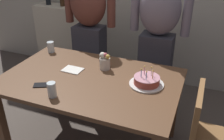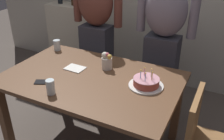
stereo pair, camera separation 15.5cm
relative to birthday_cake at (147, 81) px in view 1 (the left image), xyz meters
The scene contains 11 objects.
dining_table 0.49m from the birthday_cake, behind, with size 1.50×0.96×0.74m.
birthday_cake is the anchor object (origin of this frame).
water_glass_near 0.74m from the birthday_cake, 145.01° to the right, with size 0.07×0.07×0.12m, color silver.
water_glass_far 1.13m from the birthday_cake, 165.61° to the left, with size 0.07×0.07×0.11m, color silver.
cell_phone 0.84m from the birthday_cake, 157.52° to the right, with size 0.14×0.07×0.01m, color black.
napkin_stack 0.68m from the birthday_cake, behind, with size 0.17×0.13×0.01m, color white.
flower_vase 0.45m from the birthday_cake, 162.53° to the left, with size 0.10×0.10×0.16m.
person_man_bearded 1.13m from the birthday_cake, 140.39° to the left, with size 0.61×0.27×1.66m.
person_woman_cardigan 0.73m from the birthday_cake, 96.46° to the left, with size 0.61×0.27×1.66m.
dining_chair 0.60m from the birthday_cake, 18.13° to the right, with size 0.42×0.42×0.87m.
shelf_cabinet 2.01m from the birthday_cake, 140.67° to the left, with size 0.81×0.30×1.24m.
Camera 1 is at (0.86, -1.65, 1.78)m, focal length 40.13 mm.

